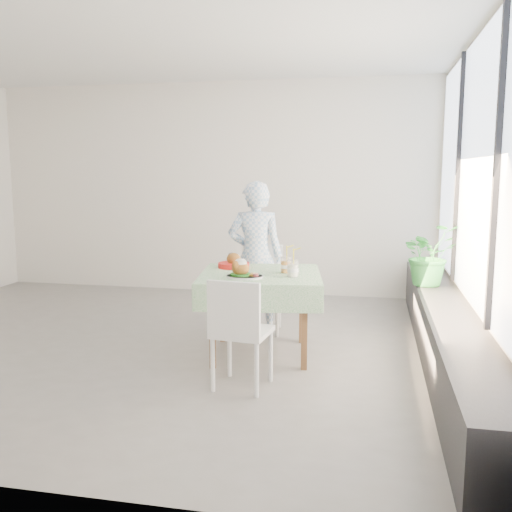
% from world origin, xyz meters
% --- Properties ---
extents(floor, '(6.00, 6.00, 0.00)m').
position_xyz_m(floor, '(0.00, 0.00, 0.00)').
color(floor, slate).
rests_on(floor, ground).
extents(ceiling, '(6.00, 6.00, 0.00)m').
position_xyz_m(ceiling, '(0.00, 0.00, 2.80)').
color(ceiling, white).
rests_on(ceiling, ground).
extents(wall_back, '(6.00, 0.02, 2.80)m').
position_xyz_m(wall_back, '(0.00, 2.50, 1.40)').
color(wall_back, white).
rests_on(wall_back, ground).
extents(wall_right, '(0.02, 5.00, 2.80)m').
position_xyz_m(wall_right, '(3.00, 0.00, 1.40)').
color(wall_right, white).
rests_on(wall_right, ground).
extents(window_pane, '(0.01, 4.80, 2.18)m').
position_xyz_m(window_pane, '(2.97, 0.00, 1.65)').
color(window_pane, '#D1E0F9').
rests_on(window_pane, ground).
extents(window_ledge, '(0.40, 4.80, 0.50)m').
position_xyz_m(window_ledge, '(2.80, 0.00, 0.25)').
color(window_ledge, black).
rests_on(window_ledge, ground).
extents(cafe_table, '(1.18, 1.18, 0.74)m').
position_xyz_m(cafe_table, '(1.20, -0.09, 0.46)').
color(cafe_table, brown).
rests_on(cafe_table, ground).
extents(chair_far, '(0.45, 0.45, 0.87)m').
position_xyz_m(chair_far, '(1.06, 0.65, 0.27)').
color(chair_far, white).
rests_on(chair_far, ground).
extents(chair_near, '(0.45, 0.45, 0.85)m').
position_xyz_m(chair_near, '(1.21, -0.89, 0.26)').
color(chair_near, white).
rests_on(chair_near, ground).
extents(diner, '(0.61, 0.44, 1.54)m').
position_xyz_m(diner, '(1.00, 0.66, 0.77)').
color(diner, '#82AAD0').
rests_on(diner, ground).
extents(main_dish, '(0.32, 0.32, 0.16)m').
position_xyz_m(main_dish, '(1.09, -0.33, 0.80)').
color(main_dish, white).
rests_on(main_dish, cafe_table).
extents(juice_cup_orange, '(0.10, 0.10, 0.29)m').
position_xyz_m(juice_cup_orange, '(1.42, -0.03, 0.81)').
color(juice_cup_orange, white).
rests_on(juice_cup_orange, cafe_table).
extents(juice_cup_lemonade, '(0.10, 0.10, 0.29)m').
position_xyz_m(juice_cup_lemonade, '(1.50, -0.20, 0.81)').
color(juice_cup_lemonade, white).
rests_on(juice_cup_lemonade, cafe_table).
extents(second_dish, '(0.29, 0.29, 0.14)m').
position_xyz_m(second_dish, '(0.90, 0.15, 0.78)').
color(second_dish, red).
rests_on(second_dish, cafe_table).
extents(potted_plant, '(0.72, 0.69, 0.62)m').
position_xyz_m(potted_plant, '(2.72, 0.91, 0.81)').
color(potted_plant, '#2C8436').
rests_on(potted_plant, window_ledge).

